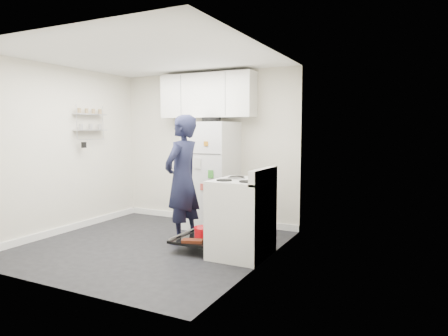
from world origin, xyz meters
The scene contains 7 objects.
room centered at (-0.03, 0.03, 1.21)m, with size 3.21×3.21×2.51m.
electric_range centered at (1.26, 0.15, 0.47)m, with size 0.66×0.76×1.10m.
open_oven_door centered at (0.71, 0.14, 0.18)m, with size 0.55×0.71×0.22m.
refrigerator centered at (0.26, 1.25, 0.84)m, with size 0.72×0.74×1.75m.
upper_cabinets centered at (0.10, 1.43, 2.10)m, with size 1.60×0.33×0.70m, color silver.
wall_shelf_rack centered at (-1.52, 0.49, 1.68)m, with size 0.14×0.60×0.61m.
person centered at (0.30, 0.34, 0.88)m, with size 0.64×0.42×1.76m, color #161932.
Camera 1 is at (3.23, -4.27, 1.56)m, focal length 32.00 mm.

